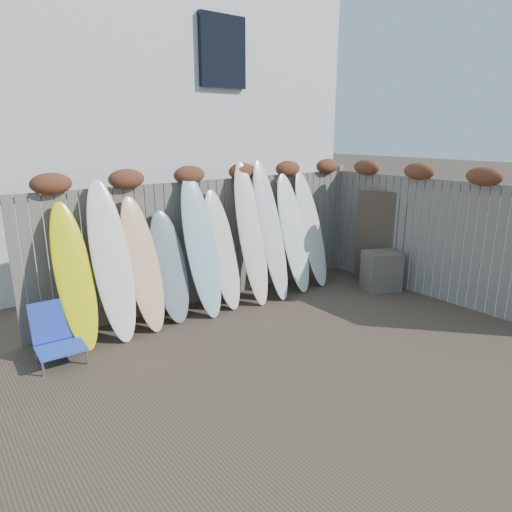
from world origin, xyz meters
TOP-DOWN VIEW (x-y plane):
  - ground at (0.00, 0.00)m, footprint 80.00×80.00m
  - back_fence at (0.06, 2.39)m, footprint 6.05×0.28m
  - right_fence at (2.99, 0.25)m, footprint 0.28×4.40m
  - house at (0.50, 6.50)m, footprint 8.50×5.50m
  - beach_chair at (-2.69, 1.72)m, footprint 0.57×0.60m
  - wooden_crate at (2.62, 0.95)m, footprint 0.74×0.69m
  - lattice_panel at (2.95, 1.14)m, footprint 0.49×1.06m
  - surfboard_0 at (-2.34, 1.98)m, footprint 0.50×0.69m
  - surfboard_1 at (-1.84, 1.97)m, footprint 0.53×0.76m
  - surfboard_2 at (-1.40, 1.98)m, footprint 0.56×0.72m
  - surfboard_3 at (-0.98, 2.02)m, footprint 0.53×0.60m
  - surfboard_4 at (-0.46, 1.96)m, footprint 0.54×0.76m
  - surfboard_5 at (-0.05, 2.01)m, footprint 0.53×0.70m
  - surfboard_6 at (0.46, 1.94)m, footprint 0.53×0.84m
  - surfboard_7 at (0.85, 1.92)m, footprint 0.46×0.81m
  - surfboard_8 at (1.40, 1.95)m, footprint 0.53×0.73m
  - surfboard_9 at (1.86, 1.99)m, footprint 0.61×0.78m

SIDE VIEW (x-z plane):
  - ground at x=0.00m, z-range 0.00..0.00m
  - beach_chair at x=-2.69m, z-range -0.03..0.70m
  - wooden_crate at x=2.62m, z-range 0.00..0.69m
  - surfboard_3 at x=-0.98m, z-range 0.00..1.64m
  - lattice_panel at x=2.95m, z-range 0.00..1.70m
  - surfboard_5 at x=-0.05m, z-range 0.00..1.87m
  - surfboard_2 at x=-1.40m, z-range 0.00..1.89m
  - surfboard_0 at x=-2.34m, z-range 0.00..1.89m
  - surfboard_8 at x=1.40m, z-range 0.00..2.04m
  - surfboard_9 at x=1.86m, z-range 0.00..2.05m
  - surfboard_4 at x=-0.46m, z-range 0.00..2.13m
  - surfboard_1 at x=-1.84m, z-range 0.00..2.14m
  - surfboard_6 at x=0.46m, z-range 0.00..2.28m
  - right_fence at x=2.99m, z-range 0.02..2.26m
  - surfboard_7 at x=0.85m, z-range 0.00..2.31m
  - back_fence at x=0.06m, z-range 0.06..2.30m
  - house at x=0.50m, z-range 0.04..6.36m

